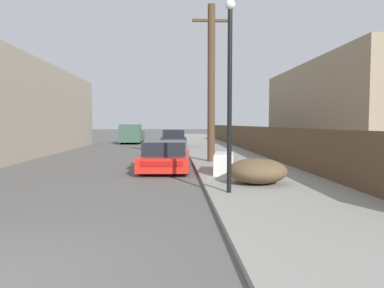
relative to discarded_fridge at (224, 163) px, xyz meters
The scene contains 10 objects.
sidewalk_curb 15.26m from the discarded_fridge, 85.54° to the left, with size 4.20×63.00×0.12m, color gray.
discarded_fridge is the anchor object (origin of this frame).
parked_sports_car_red 2.77m from the discarded_fridge, 140.14° to the left, with size 2.11×4.31×1.20m.
car_parked_mid 14.22m from the discarded_fridge, 97.35° to the left, with size 1.84×4.04×1.45m.
pickup_truck 21.85m from the discarded_fridge, 105.48° to the left, with size 2.00×5.90×1.81m.
utility_pole 5.13m from the discarded_fridge, 90.64° to the left, with size 1.80×0.35×7.26m.
street_lamp 4.22m from the discarded_fridge, 96.15° to the right, with size 0.26×0.26×4.90m.
brush_pile 2.22m from the discarded_fridge, 71.96° to the right, with size 1.78×1.69×0.74m.
wooden_fence 11.55m from the discarded_fridge, 74.24° to the left, with size 0.08×36.37×1.61m, color brown.
building_right_house 11.72m from the discarded_fridge, 41.07° to the left, with size 6.00×13.87×5.37m, color gray.
Camera 1 is at (2.32, -3.83, 1.91)m, focal length 32.00 mm.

